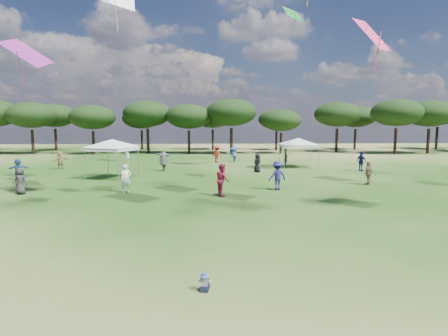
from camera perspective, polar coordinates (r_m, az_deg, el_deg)
The scene contains 6 objects.
ground at distance 8.38m, azimuth -1.92°, elevation -23.10°, with size 140.00×140.00×0.00m, color #284F17.
tree_line at distance 54.74m, azimuth -0.00°, elevation 8.11°, with size 108.78×17.63×7.77m.
tent_left at distance 29.53m, azimuth -16.72°, elevation 3.98°, with size 5.67×5.67×3.30m.
tent_right at distance 36.39m, azimuth 11.28°, elevation 4.31°, with size 6.66×6.66×3.10m.
toddler at distance 9.79m, azimuth -2.97°, elevation -17.09°, with size 0.34×0.37×0.47m.
festival_crowd at distance 32.44m, azimuth -4.58°, elevation 0.96°, with size 28.82×21.25×1.88m.
Camera 1 is at (-0.07, -7.26, 4.18)m, focal length 30.00 mm.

